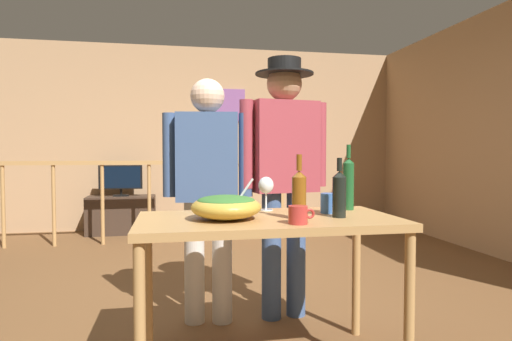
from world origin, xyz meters
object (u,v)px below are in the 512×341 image
framed_picture (227,105)px  tv_console (121,215)px  stair_railing (169,188)px  serving_table (268,234)px  salad_bowl (226,206)px  flat_screen_tv (121,178)px  wine_bottle_amber (299,193)px  person_standing_right (284,162)px  mug_red (298,215)px  wine_glass (266,187)px  wine_bottle_dark (339,193)px  wine_bottle_green (348,183)px  person_standing_left (208,180)px  mug_blue (329,203)px

framed_picture → tv_console: 2.19m
stair_railing → serving_table: bearing=-81.0°
salad_bowl → flat_screen_tv: bearing=103.5°
flat_screen_tv → wine_bottle_amber: 4.27m
serving_table → tv_console: bearing=106.5°
framed_picture → person_standing_right: 3.71m
framed_picture → mug_red: 4.63m
salad_bowl → mug_red: size_ratio=2.77×
salad_bowl → person_standing_right: size_ratio=0.20×
wine_glass → wine_bottle_dark: (0.31, -0.32, -0.01)m
wine_bottle_amber → wine_bottle_green: wine_bottle_green is taller
framed_picture → tv_console: bearing=-169.1°
stair_railing → person_standing_left: size_ratio=2.48×
wine_bottle_dark → flat_screen_tv: bearing=110.8°
wine_bottle_amber → person_standing_right: bearing=81.0°
tv_console → wine_glass: bearing=-71.9°
person_standing_left → person_standing_right: (0.51, 0.00, 0.11)m
stair_railing → salad_bowl: (0.31, -3.34, 0.18)m
wine_bottle_green → mug_blue: size_ratio=3.09×
stair_railing → serving_table: 3.35m
serving_table → person_standing_left: person_standing_left is taller
stair_railing → salad_bowl: bearing=-84.8°
flat_screen_tv → wine_bottle_dark: wine_bottle_dark is taller
stair_railing → mug_red: bearing=-80.1°
wine_glass → person_standing_right: 0.48m
flat_screen_tv → salad_bowl: 4.11m
framed_picture → person_standing_right: (-0.07, -3.63, -0.77)m
mug_red → mug_blue: size_ratio=1.03×
stair_railing → mug_red: size_ratio=31.37×
wine_glass → wine_bottle_dark: bearing=-46.2°
framed_picture → wine_bottle_green: framed_picture is taller
stair_railing → mug_blue: 3.35m
flat_screen_tv → tv_console: bearing=90.0°
framed_picture → mug_blue: 4.32m
framed_picture → wine_bottle_dark: 4.45m
mug_red → person_standing_right: bearing=79.7°
mug_blue → person_standing_right: 0.63m
framed_picture → wine_glass: (-0.28, -4.04, -0.90)m
tv_console → framed_picture: bearing=10.9°
salad_bowl → wine_glass: 0.39m
stair_railing → mug_blue: (0.88, -3.22, 0.17)m
framed_picture → stair_railing: size_ratio=0.13×
salad_bowl → wine_bottle_amber: wine_bottle_amber is taller
wine_bottle_dark → mug_blue: bearing=89.8°
framed_picture → serving_table: 4.44m
mug_red → mug_blue: mug_blue is taller
wine_glass → salad_bowl: bearing=-132.6°
serving_table → mug_blue: size_ratio=10.84×
mug_red → person_standing_left: (-0.35, 0.89, 0.11)m
wine_bottle_green → person_standing_right: size_ratio=0.22×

